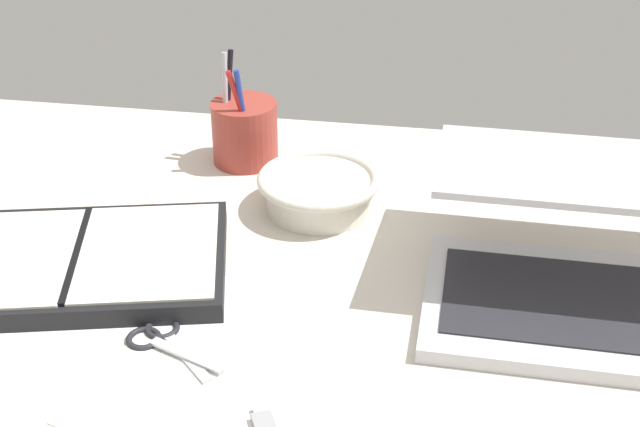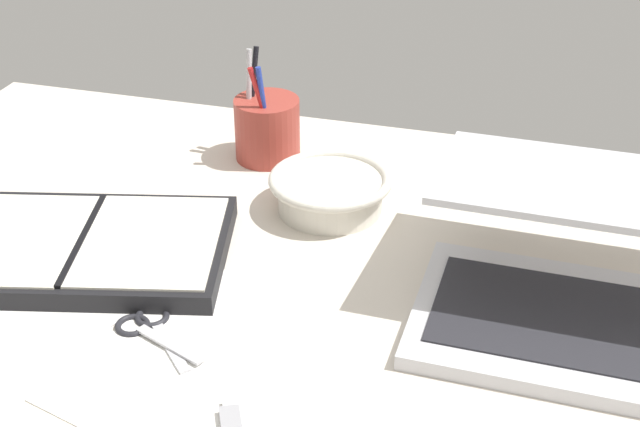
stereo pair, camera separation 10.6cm
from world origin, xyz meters
The scene contains 8 objects.
desk_top centered at (0.00, 0.00, 1.00)cm, with size 140.00×100.00×2.00cm, color beige.
laptop centered at (29.53, 6.68, 7.30)cm, with size 35.55×33.86×14.94cm.
bowl centered at (-3.36, 22.03, 4.91)cm, with size 16.58×16.58×5.18cm.
pen_cup centered at (-16.50, 34.40, 6.81)cm, with size 9.65×9.65×16.51cm.
planner centered at (-29.37, 2.20, 3.45)cm, with size 39.50×30.60×3.08cm.
scissors centered at (-15.55, -8.79, 2.34)cm, with size 12.00×10.00×0.80cm.
paper_sheet_front centered at (-8.77, -11.49, 2.08)cm, with size 20.45×28.73×0.16cm, color white.
paper_sheet_beside_planner centered at (-31.45, -12.85, 2.08)cm, with size 19.91×27.51×0.16cm, color white.
Camera 2 is at (24.00, -78.45, 62.77)cm, focal length 50.00 mm.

